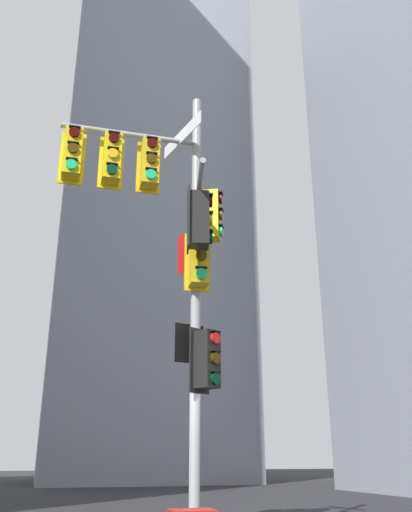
% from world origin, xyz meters
% --- Properties ---
extents(building_mid_block, '(12.46, 12.46, 46.20)m').
position_xyz_m(building_mid_block, '(3.82, 27.55, 23.10)').
color(building_mid_block, '#9399A3').
rests_on(building_mid_block, ground).
extents(signal_pole_assembly, '(3.26, 2.72, 8.61)m').
position_xyz_m(signal_pole_assembly, '(-0.54, -0.16, 5.39)').
color(signal_pole_assembly, '#9EA0A3').
rests_on(signal_pole_assembly, ground).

